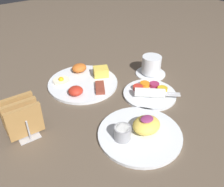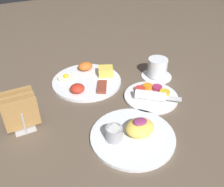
# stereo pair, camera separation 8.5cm
# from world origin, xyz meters

# --- Properties ---
(ground_plane) EXTENTS (3.00, 3.00, 0.00)m
(ground_plane) POSITION_xyz_m (0.00, 0.00, 0.00)
(ground_plane) COLOR brown
(plate_breakfast) EXTENTS (0.26, 0.26, 0.05)m
(plate_breakfast) POSITION_xyz_m (0.05, 0.22, 0.01)
(plate_breakfast) COLOR white
(plate_breakfast) RESTS_ON ground_plane
(plate_condiments) EXTENTS (0.19, 0.19, 0.04)m
(plate_condiments) POSITION_xyz_m (0.21, 0.01, 0.01)
(plate_condiments) COLOR white
(plate_condiments) RESTS_ON ground_plane
(plate_foreground) EXTENTS (0.24, 0.24, 0.06)m
(plate_foreground) POSITION_xyz_m (0.05, -0.12, 0.01)
(plate_foreground) COLOR white
(plate_foreground) RESTS_ON ground_plane
(toast_rack) EXTENTS (0.10, 0.12, 0.10)m
(toast_rack) POSITION_xyz_m (-0.22, 0.09, 0.05)
(toast_rack) COLOR #B7B7BC
(toast_rack) RESTS_ON ground_plane
(coffee_cup) EXTENTS (0.12, 0.12, 0.08)m
(coffee_cup) POSITION_xyz_m (0.31, 0.13, 0.04)
(coffee_cup) COLOR white
(coffee_cup) RESTS_ON ground_plane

